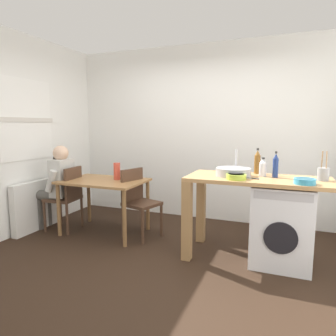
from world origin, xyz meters
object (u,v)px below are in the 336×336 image
Objects in this scene: bottle_squat_brown at (263,168)px; mixing_bowl at (236,176)px; bottle_clear_small at (276,166)px; dining_table at (104,187)px; chair_opposite at (138,199)px; bottle_tall_green at (257,162)px; colander at (305,181)px; seated_person at (57,183)px; utensil_crock at (323,174)px; washing_machine at (281,224)px; vase at (117,171)px; chair_person_seat at (67,195)px.

mixing_bowl is at bearing -128.20° from bottle_squat_brown.
bottle_clear_small reaches higher than bottle_squat_brown.
dining_table is 1.22× the size of chair_opposite.
bottle_tall_green reaches higher than dining_table.
colander is at bearing -1.77° from mixing_bowl.
utensil_crock is (3.35, 0.06, 0.32)m from seated_person.
bottle_clear_small reaches higher than chair_opposite.
dining_table is 2.22m from bottle_clear_small.
bottle_tall_green reaches higher than washing_machine.
bottle_squat_brown is at bearing 51.80° from mixing_bowl.
seated_person is 3.19m from colander.
bottle_clear_small is 1.40× the size of colander.
vase is (0.86, 0.21, 0.18)m from seated_person.
chair_person_seat is 3.00× the size of utensil_crock.
dining_table is 5.32× the size of bottle_squat_brown.
dining_table is 5.35× the size of mixing_bowl.
bottle_squat_brown reaches higher than washing_machine.
seated_person is at bearing 176.13° from colander.
mixing_bowl is 0.87m from utensil_crock.
bottle_tall_green is at bearing 134.41° from colander.
utensil_crock reaches higher than mixing_bowl.
bottle_tall_green is at bearing 2.26° from vase.
bottle_tall_green is 0.70m from colander.
chair_opposite is 3.00× the size of utensil_crock.
bottle_squat_brown is at bearing 154.36° from washing_machine.
vase reaches higher than dining_table.
seated_person is 4.07× the size of bottle_tall_green.
bottle_tall_green is 0.19m from bottle_squat_brown.
vase is at bearing -77.37° from chair_opposite.
colander is (3.17, -0.21, 0.28)m from seated_person.
chair_person_seat is at bearing -170.33° from dining_table.
bottle_tall_green reaches higher than seated_person.
washing_machine is 0.67m from utensil_crock.
washing_machine is (1.80, -0.18, -0.08)m from chair_opposite.
bottle_squat_brown is 0.69× the size of utensil_crock.
chair_opposite is at bearing -86.74° from seated_person.
seated_person is at bearing -179.05° from utensil_crock.
seated_person reaches higher than bottle_squat_brown.
utensil_crock reaches higher than vase.
chair_opposite is 1.79m from bottle_clear_small.
seated_person is at bearing -166.34° from vase.
seated_person is 6.00× the size of colander.
seated_person is 5.19× the size of vase.
dining_table is at bearing 179.52° from bottle_clear_small.
chair_person_seat is at bearing -164.50° from vase.
bottle_tall_green reaches higher than vase.
mixing_bowl is (2.52, -0.19, 0.28)m from seated_person.
utensil_crock reaches higher than washing_machine.
bottle_clear_small is 1.21× the size of vase.
vase is (-1.91, 0.10, -0.16)m from bottle_squat_brown.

